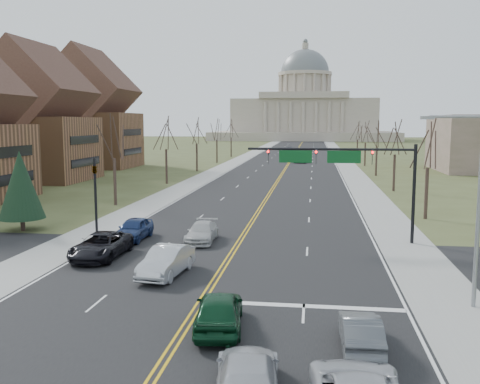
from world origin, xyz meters
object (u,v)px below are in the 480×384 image
(car_sb_inner_lead, at_px, (166,261))
(car_far_nb, at_px, (299,159))
(car_nb_inner_second, at_px, (247,376))
(signal_left, at_px, (95,187))
(car_sb_inner_second, at_px, (202,232))
(car_nb_inner_lead, at_px, (219,310))
(car_nb_outer_lead, at_px, (360,332))
(signal_mast, at_px, (343,164))
(car_sb_outer_second, at_px, (134,229))
(street_light, at_px, (474,198))
(car_sb_outer_lead, at_px, (101,246))
(car_far_sb, at_px, (290,148))

(car_sb_inner_lead, bearing_deg, car_far_nb, 93.51)
(car_nb_inner_second, xyz_separation_m, car_sb_inner_lead, (-6.30, 13.00, 0.10))
(signal_left, height_order, car_sb_inner_second, signal_left)
(car_nb_inner_lead, relative_size, car_nb_outer_lead, 1.15)
(signal_mast, bearing_deg, car_sb_inner_second, -171.53)
(car_sb_outer_second, bearing_deg, signal_mast, 6.95)
(street_light, bearing_deg, car_sb_outer_second, 149.95)
(car_sb_outer_lead, bearing_deg, car_nb_outer_lead, -37.44)
(street_light, relative_size, car_nb_inner_second, 1.80)
(signal_left, distance_m, car_sb_outer_second, 4.85)
(car_nb_inner_second, xyz_separation_m, car_far_sb, (-5.37, 149.12, -0.00))
(signal_mast, relative_size, car_sb_outer_second, 2.54)
(street_light, bearing_deg, signal_left, 150.88)
(signal_left, relative_size, car_sb_outer_second, 1.26)
(car_nb_inner_second, bearing_deg, car_nb_outer_lead, -138.32)
(car_nb_inner_lead, relative_size, car_sb_inner_second, 1.01)
(car_nb_outer_lead, bearing_deg, car_sb_inner_second, -61.61)
(car_sb_inner_lead, height_order, car_sb_inner_second, car_sb_inner_lead)
(car_nb_inner_second, distance_m, car_far_sb, 149.21)
(signal_mast, distance_m, car_far_nb, 77.84)
(car_nb_outer_lead, distance_m, car_nb_inner_second, 5.78)
(car_nb_outer_lead, bearing_deg, signal_mast, -91.78)
(signal_mast, xyz_separation_m, signal_left, (-18.95, 0.00, -2.05))
(signal_mast, bearing_deg, car_nb_inner_lead, -108.43)
(car_nb_inner_second, relative_size, car_sb_outer_lead, 0.88)
(car_nb_outer_lead, xyz_separation_m, car_far_sb, (-9.25, 144.82, 0.03))
(street_light, relative_size, car_sb_outer_lead, 1.58)
(car_nb_inner_lead, xyz_separation_m, car_sb_inner_second, (-4.22, 16.38, -0.13))
(car_nb_inner_lead, distance_m, car_nb_inner_second, 5.82)
(car_sb_outer_lead, bearing_deg, car_far_nb, 83.46)
(car_nb_outer_lead, relative_size, car_sb_outer_lead, 0.73)
(car_sb_outer_second, xyz_separation_m, car_far_sb, (5.93, 127.26, -0.08))
(street_light, xyz_separation_m, car_far_nb, (-10.55, 91.00, -4.43))
(car_nb_outer_lead, height_order, car_far_sb, car_far_sb)
(car_nb_inner_lead, distance_m, car_sb_outer_second, 18.87)
(car_nb_outer_lead, bearing_deg, car_far_nb, -88.20)
(street_light, distance_m, car_far_nb, 91.72)
(signal_left, distance_m, car_nb_inner_second, 27.89)
(car_sb_outer_second, relative_size, car_far_sb, 1.11)
(car_nb_outer_lead, relative_size, car_far_nb, 0.75)
(signal_mast, relative_size, signal_left, 2.02)
(car_sb_inner_second, bearing_deg, car_sb_inner_lead, -92.46)
(car_nb_inner_second, distance_m, car_sb_inner_lead, 14.45)
(signal_left, relative_size, car_nb_inner_second, 1.19)
(signal_left, distance_m, car_sb_inner_second, 9.39)
(signal_mast, xyz_separation_m, car_sb_inner_lead, (-10.36, -10.40, -4.92))
(signal_mast, relative_size, car_sb_inner_second, 2.51)
(signal_left, height_order, car_far_nb, signal_left)
(car_sb_inner_second, relative_size, car_sb_outer_second, 1.01)
(car_sb_outer_lead, bearing_deg, car_sb_inner_second, 45.67)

